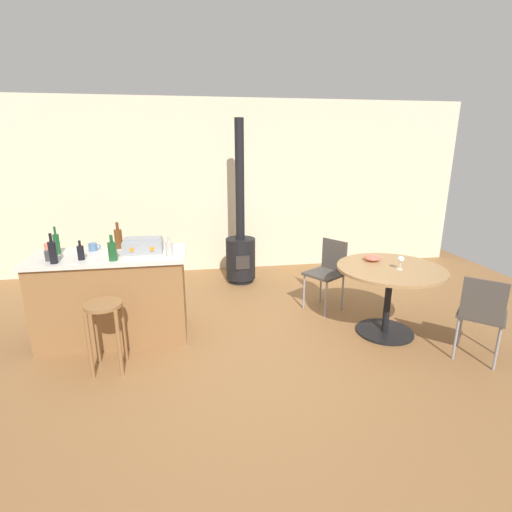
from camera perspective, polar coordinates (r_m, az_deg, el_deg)
ground_plane at (r=3.95m, az=-0.99°, el=-14.19°), size 8.80×8.80×0.00m
back_wall at (r=6.23m, az=-5.01°, el=10.19°), size 8.00×0.10×2.70m
kitchen_island at (r=4.31m, az=-20.56°, el=-5.67°), size 1.54×0.71×0.93m
wooden_stool at (r=3.73m, az=-21.66°, el=-9.10°), size 0.33×0.33×0.65m
dining_table at (r=4.32m, az=19.36°, el=-3.81°), size 1.12×1.12×0.76m
folding_chair_near at (r=4.17m, az=30.75°, el=-7.23°), size 0.57×0.57×0.85m
folding_chair_far at (r=4.83m, az=10.70°, el=-1.94°), size 0.55×0.55×0.87m
wood_stove at (r=5.68m, az=-2.33°, el=1.51°), size 0.44×0.45×2.37m
toolbox at (r=4.12m, az=-16.52°, el=1.55°), size 0.39×0.28×0.15m
bottle_0 at (r=4.36m, az=-19.92°, el=2.53°), size 0.08×0.08×0.29m
bottle_1 at (r=4.37m, az=-27.70°, el=1.67°), size 0.06×0.06×0.29m
bottle_2 at (r=4.06m, az=-24.78°, el=0.50°), size 0.06×0.06×0.19m
bottle_3 at (r=4.04m, az=-28.17°, el=0.55°), size 0.07×0.07×0.29m
bottle_4 at (r=3.91m, az=-12.88°, el=1.12°), size 0.07×0.07×0.20m
bottle_5 at (r=3.91m, az=-20.71°, el=0.75°), size 0.08×0.08×0.25m
cup_0 at (r=4.37m, az=-23.21°, el=1.26°), size 0.12×0.09×0.08m
cup_1 at (r=4.18m, az=-28.52°, el=0.07°), size 0.12×0.08×0.10m
cup_2 at (r=4.50m, az=-28.63°, el=1.08°), size 0.11×0.07×0.10m
wine_glass at (r=4.20m, az=20.87°, el=-0.51°), size 0.07×0.07×0.14m
serving_bowl at (r=4.43m, az=17.00°, el=-0.25°), size 0.18×0.18×0.07m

